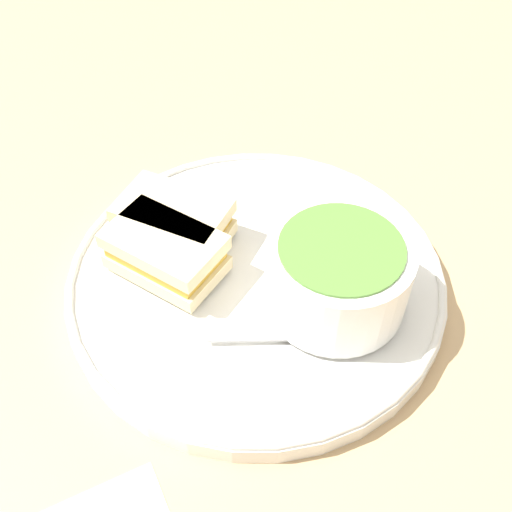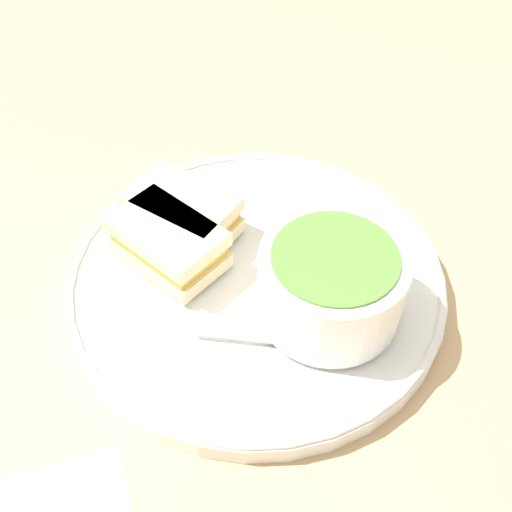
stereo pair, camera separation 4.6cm
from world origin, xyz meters
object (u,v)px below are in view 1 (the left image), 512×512
object	(u,v)px
sandwich_half_far	(165,252)
spoon	(330,334)
soup_bowl	(338,274)
sandwich_half_near	(174,221)

from	to	relation	value
sandwich_half_far	spoon	bearing A→B (deg)	100.99
soup_bowl	spoon	bearing A→B (deg)	29.30
sandwich_half_near	sandwich_half_far	xyz separation A→B (m)	(0.03, 0.02, 0.00)
soup_bowl	spoon	world-z (taller)	soup_bowl
soup_bowl	sandwich_half_far	world-z (taller)	soup_bowl
soup_bowl	sandwich_half_near	size ratio (longest dim) A/B	1.07
spoon	sandwich_half_far	size ratio (longest dim) A/B	1.02
sandwich_half_near	sandwich_half_far	distance (m)	0.03
spoon	sandwich_half_near	bearing A→B (deg)	138.27
soup_bowl	sandwich_half_far	bearing A→B (deg)	-64.68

